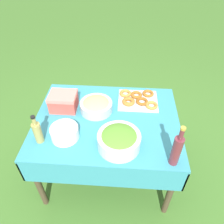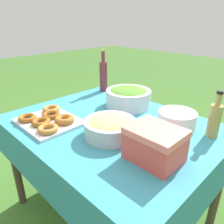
{
  "view_description": "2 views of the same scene",
  "coord_description": "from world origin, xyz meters",
  "px_view_note": "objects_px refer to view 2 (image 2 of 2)",
  "views": [
    {
      "loc": [
        -0.13,
        1.29,
        1.93
      ],
      "look_at": [
        -0.05,
        0.04,
        0.81
      ],
      "focal_mm": 35.0,
      "sensor_mm": 36.0,
      "label": 1
    },
    {
      "loc": [
        0.81,
        -0.79,
        1.26
      ],
      "look_at": [
        -0.06,
        0.07,
        0.73
      ],
      "focal_mm": 35.0,
      "sensor_mm": 36.0,
      "label": 2
    }
  ],
  "objects_px": {
    "salad_bowl": "(128,96)",
    "wine_bottle": "(103,75)",
    "cooler_box": "(155,144)",
    "donut_platter": "(49,120)",
    "olive_oil_bottle": "(215,119)",
    "plate_stack": "(177,120)",
    "pasta_bowl": "(110,126)"
  },
  "relations": [
    {
      "from": "wine_bottle",
      "to": "olive_oil_bottle",
      "type": "bearing_deg",
      "value": -7.42
    },
    {
      "from": "plate_stack",
      "to": "pasta_bowl",
      "type": "bearing_deg",
      "value": -121.36
    },
    {
      "from": "olive_oil_bottle",
      "to": "wine_bottle",
      "type": "bearing_deg",
      "value": 172.58
    },
    {
      "from": "plate_stack",
      "to": "cooler_box",
      "type": "xyz_separation_m",
      "value": [
        0.08,
        -0.33,
        0.03
      ]
    },
    {
      "from": "olive_oil_bottle",
      "to": "wine_bottle",
      "type": "relative_size",
      "value": 0.73
    },
    {
      "from": "donut_platter",
      "to": "olive_oil_bottle",
      "type": "xyz_separation_m",
      "value": [
        0.73,
        0.52,
        0.08
      ]
    },
    {
      "from": "pasta_bowl",
      "to": "olive_oil_bottle",
      "type": "bearing_deg",
      "value": 44.53
    },
    {
      "from": "pasta_bowl",
      "to": "donut_platter",
      "type": "height_order",
      "value": "pasta_bowl"
    },
    {
      "from": "wine_bottle",
      "to": "cooler_box",
      "type": "height_order",
      "value": "wine_bottle"
    },
    {
      "from": "wine_bottle",
      "to": "plate_stack",
      "type": "bearing_deg",
      "value": -12.46
    },
    {
      "from": "pasta_bowl",
      "to": "donut_platter",
      "type": "xyz_separation_m",
      "value": [
        -0.35,
        -0.15,
        -0.03
      ]
    },
    {
      "from": "salad_bowl",
      "to": "wine_bottle",
      "type": "height_order",
      "value": "wine_bottle"
    },
    {
      "from": "plate_stack",
      "to": "cooler_box",
      "type": "height_order",
      "value": "cooler_box"
    },
    {
      "from": "wine_bottle",
      "to": "salad_bowl",
      "type": "bearing_deg",
      "value": -16.87
    },
    {
      "from": "salad_bowl",
      "to": "olive_oil_bottle",
      "type": "distance_m",
      "value": 0.58
    },
    {
      "from": "salad_bowl",
      "to": "wine_bottle",
      "type": "distance_m",
      "value": 0.39
    },
    {
      "from": "plate_stack",
      "to": "olive_oil_bottle",
      "type": "height_order",
      "value": "olive_oil_bottle"
    },
    {
      "from": "salad_bowl",
      "to": "cooler_box",
      "type": "height_order",
      "value": "cooler_box"
    },
    {
      "from": "salad_bowl",
      "to": "pasta_bowl",
      "type": "height_order",
      "value": "salad_bowl"
    },
    {
      "from": "salad_bowl",
      "to": "pasta_bowl",
      "type": "xyz_separation_m",
      "value": [
        0.21,
        -0.38,
        -0.02
      ]
    },
    {
      "from": "wine_bottle",
      "to": "cooler_box",
      "type": "bearing_deg",
      "value": -30.29
    },
    {
      "from": "pasta_bowl",
      "to": "plate_stack",
      "type": "bearing_deg",
      "value": 58.64
    },
    {
      "from": "salad_bowl",
      "to": "plate_stack",
      "type": "distance_m",
      "value": 0.41
    },
    {
      "from": "wine_bottle",
      "to": "cooler_box",
      "type": "xyz_separation_m",
      "value": [
        0.86,
        -0.5,
        -0.06
      ]
    },
    {
      "from": "donut_platter",
      "to": "cooler_box",
      "type": "relative_size",
      "value": 1.62
    },
    {
      "from": "olive_oil_bottle",
      "to": "cooler_box",
      "type": "bearing_deg",
      "value": -103.96
    },
    {
      "from": "plate_stack",
      "to": "cooler_box",
      "type": "relative_size",
      "value": 0.92
    },
    {
      "from": "donut_platter",
      "to": "wine_bottle",
      "type": "xyz_separation_m",
      "value": [
        -0.23,
        0.64,
        0.11
      ]
    },
    {
      "from": "salad_bowl",
      "to": "plate_stack",
      "type": "relative_size",
      "value": 1.48
    },
    {
      "from": "cooler_box",
      "to": "pasta_bowl",
      "type": "bearing_deg",
      "value": 177.76
    },
    {
      "from": "donut_platter",
      "to": "plate_stack",
      "type": "bearing_deg",
      "value": 40.55
    },
    {
      "from": "olive_oil_bottle",
      "to": "wine_bottle",
      "type": "height_order",
      "value": "wine_bottle"
    }
  ]
}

